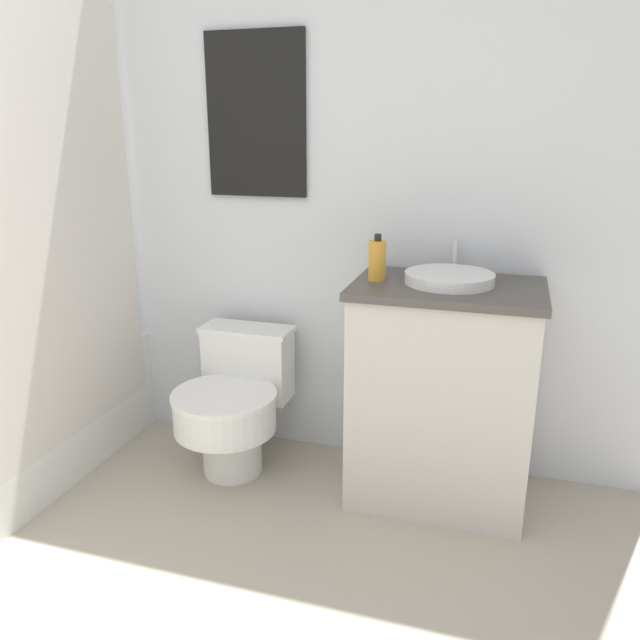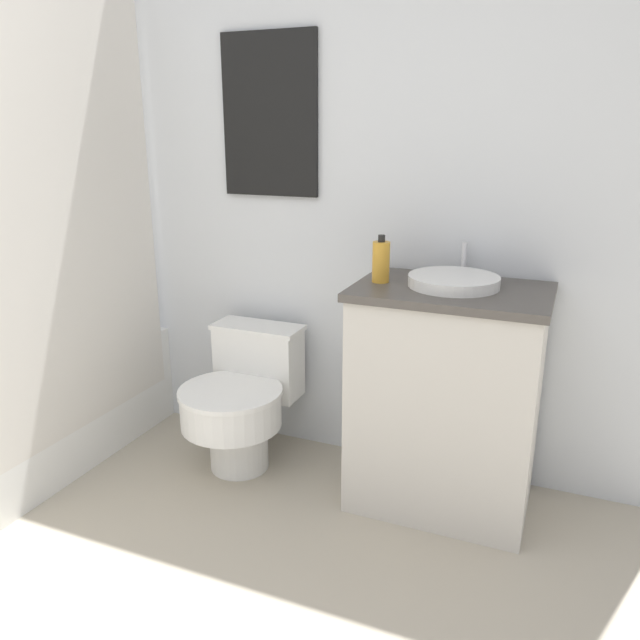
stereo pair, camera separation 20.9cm
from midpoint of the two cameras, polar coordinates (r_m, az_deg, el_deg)
The scene contains 6 objects.
wall_back at distance 2.73m, azimuth -1.93°, elevation 13.89°, with size 3.37×0.07×2.50m.
shower_area at distance 2.88m, azimuth -24.38°, elevation -7.35°, with size 0.59×1.43×1.98m.
toilet at distance 2.69m, azimuth -4.92°, elevation -7.25°, with size 0.43×0.55×0.59m.
vanity at distance 2.42m, azimuth 13.82°, elevation -7.08°, with size 0.69×0.47×0.87m.
sink at distance 2.30m, azimuth 14.70°, elevation 3.46°, with size 0.32×0.36×0.13m.
soap_bottle at distance 2.30m, azimuth 8.20°, elevation 5.30°, with size 0.06×0.06×0.17m.
Camera 2 is at (1.23, -0.29, 1.41)m, focal length 35.00 mm.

